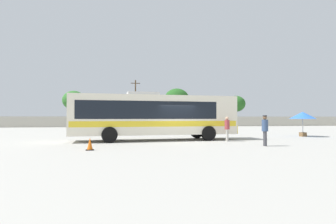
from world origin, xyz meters
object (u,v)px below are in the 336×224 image
at_px(parked_car_leftmost_white, 92,123).
at_px(attendant_by_bus_door, 227,127).
at_px(parked_car_second_silver, 129,123).
at_px(roadside_tree_right, 236,104).
at_px(utility_pole_near, 135,102).
at_px(roadside_tree_left, 74,100).
at_px(roadside_tree_midright, 177,99).
at_px(passenger_waiting_on_apron, 265,128).
at_px(traffic_cone_on_apron, 90,144).
at_px(coach_bus_cream_yellow, 153,115).
at_px(vendor_umbrella_near_gate_blue, 303,116).
at_px(roadside_tree_midleft, 140,103).

bearing_deg(parked_car_leftmost_white, attendant_by_bus_door, -65.78).
xyz_separation_m(parked_car_second_silver, roadside_tree_right, (21.27, 5.25, 3.62)).
relative_size(attendant_by_bus_door, utility_pole_near, 0.19).
bearing_deg(roadside_tree_left, roadside_tree_right, -2.09).
bearing_deg(roadside_tree_midright, roadside_tree_right, -8.80).
height_order(passenger_waiting_on_apron, traffic_cone_on_apron, passenger_waiting_on_apron).
bearing_deg(parked_car_leftmost_white, roadside_tree_midright, 26.39).
relative_size(parked_car_leftmost_white, roadside_tree_midright, 0.61).
bearing_deg(roadside_tree_right, passenger_waiting_on_apron, -111.34).
height_order(parked_car_second_silver, roadside_tree_right, roadside_tree_right).
xyz_separation_m(coach_bus_cream_yellow, parked_car_second_silver, (-1.24, 25.87, -1.08)).
xyz_separation_m(passenger_waiting_on_apron, traffic_cone_on_apron, (-9.71, -0.38, -0.70)).
bearing_deg(vendor_umbrella_near_gate_blue, roadside_tree_left, 128.52).
xyz_separation_m(utility_pole_near, roadside_tree_midright, (8.23, 0.95, 0.77)).
height_order(parked_car_leftmost_white, traffic_cone_on_apron, parked_car_leftmost_white).
distance_m(parked_car_second_silver, roadside_tree_midright, 12.77).
bearing_deg(passenger_waiting_on_apron, roadside_tree_right, 68.66).
distance_m(utility_pole_near, roadside_tree_midright, 8.33).
bearing_deg(roadside_tree_midleft, roadside_tree_left, -172.31).
distance_m(vendor_umbrella_near_gate_blue, roadside_tree_left, 39.24).
xyz_separation_m(parked_car_second_silver, roadside_tree_midleft, (2.44, 8.06, 3.82)).
bearing_deg(vendor_umbrella_near_gate_blue, passenger_waiting_on_apron, -137.73).
bearing_deg(traffic_cone_on_apron, parked_car_leftmost_white, 96.29).
height_order(parked_car_second_silver, traffic_cone_on_apron, parked_car_second_silver).
bearing_deg(utility_pole_near, coach_bus_cream_yellow, -90.23).
relative_size(coach_bus_cream_yellow, roadside_tree_right, 1.99).
bearing_deg(coach_bus_cream_yellow, roadside_tree_midleft, 87.98).
bearing_deg(attendant_by_bus_door, roadside_tree_left, 115.41).
bearing_deg(roadside_tree_midright, roadside_tree_midleft, 172.02).
relative_size(coach_bus_cream_yellow, traffic_cone_on_apron, 18.64).
distance_m(passenger_waiting_on_apron, utility_pole_near, 37.55).
relative_size(parked_car_second_silver, traffic_cone_on_apron, 7.01).
xyz_separation_m(vendor_umbrella_near_gate_blue, parked_car_second_silver, (-14.44, 24.21, -1.03)).
bearing_deg(roadside_tree_midleft, attendant_by_bus_door, -83.97).
xyz_separation_m(parked_car_leftmost_white, parked_car_second_silver, (5.91, 0.63, -0.04)).
xyz_separation_m(passenger_waiting_on_apron, roadside_tree_right, (14.09, 36.07, 3.37)).
relative_size(coach_bus_cream_yellow, roadside_tree_left, 1.81).
bearing_deg(traffic_cone_on_apron, roadside_tree_midright, 72.39).
relative_size(vendor_umbrella_near_gate_blue, roadside_tree_midright, 0.29).
height_order(attendant_by_bus_door, vendor_umbrella_near_gate_blue, vendor_umbrella_near_gate_blue).
xyz_separation_m(coach_bus_cream_yellow, traffic_cone_on_apron, (-3.77, -5.32, -1.53)).
xyz_separation_m(parked_car_second_silver, traffic_cone_on_apron, (-2.54, -31.19, -0.46)).
xyz_separation_m(roadside_tree_midleft, roadside_tree_midright, (7.17, -1.00, 0.77)).
bearing_deg(roadside_tree_midleft, coach_bus_cream_yellow, -92.02).
distance_m(attendant_by_bus_door, utility_pole_near, 34.19).
height_order(parked_car_second_silver, roadside_tree_midright, roadside_tree_midright).
relative_size(roadside_tree_midleft, roadside_tree_right, 1.05).
distance_m(parked_car_leftmost_white, roadside_tree_right, 28.03).
relative_size(attendant_by_bus_door, traffic_cone_on_apron, 2.66).
bearing_deg(vendor_umbrella_near_gate_blue, parked_car_second_silver, 120.80).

